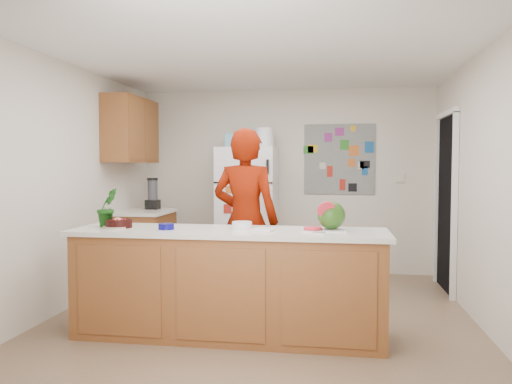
% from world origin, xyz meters
% --- Properties ---
extents(floor, '(4.00, 4.50, 0.02)m').
position_xyz_m(floor, '(0.00, 0.00, -0.01)').
color(floor, brown).
rests_on(floor, ground).
extents(wall_back, '(4.00, 0.02, 2.50)m').
position_xyz_m(wall_back, '(0.00, 2.26, 1.25)').
color(wall_back, beige).
rests_on(wall_back, ground).
extents(wall_left, '(0.02, 4.50, 2.50)m').
position_xyz_m(wall_left, '(-2.01, 0.00, 1.25)').
color(wall_left, beige).
rests_on(wall_left, ground).
extents(wall_right, '(0.02, 4.50, 2.50)m').
position_xyz_m(wall_right, '(2.01, 0.00, 1.25)').
color(wall_right, beige).
rests_on(wall_right, ground).
extents(ceiling, '(4.00, 4.50, 0.02)m').
position_xyz_m(ceiling, '(0.00, 0.00, 2.51)').
color(ceiling, white).
rests_on(ceiling, wall_back).
extents(doorway, '(0.03, 0.85, 2.04)m').
position_xyz_m(doorway, '(1.99, 1.45, 1.02)').
color(doorway, black).
rests_on(doorway, ground).
extents(peninsula_base, '(2.60, 0.62, 0.88)m').
position_xyz_m(peninsula_base, '(-0.20, -0.50, 0.44)').
color(peninsula_base, brown).
rests_on(peninsula_base, floor).
extents(peninsula_top, '(2.68, 0.70, 0.04)m').
position_xyz_m(peninsula_top, '(-0.20, -0.50, 0.90)').
color(peninsula_top, silver).
rests_on(peninsula_top, peninsula_base).
extents(side_counter_base, '(0.60, 0.80, 0.86)m').
position_xyz_m(side_counter_base, '(-1.69, 1.35, 0.43)').
color(side_counter_base, brown).
rests_on(side_counter_base, floor).
extents(side_counter_top, '(0.64, 0.84, 0.04)m').
position_xyz_m(side_counter_top, '(-1.69, 1.35, 0.88)').
color(side_counter_top, silver).
rests_on(side_counter_top, side_counter_base).
extents(upper_cabinets, '(0.35, 1.00, 0.80)m').
position_xyz_m(upper_cabinets, '(-1.82, 1.30, 1.90)').
color(upper_cabinets, brown).
rests_on(upper_cabinets, wall_left).
extents(refrigerator, '(0.75, 0.70, 1.70)m').
position_xyz_m(refrigerator, '(-0.45, 1.88, 0.85)').
color(refrigerator, silver).
rests_on(refrigerator, floor).
extents(fridge_top_bin, '(0.35, 0.28, 0.18)m').
position_xyz_m(fridge_top_bin, '(-0.55, 1.88, 1.79)').
color(fridge_top_bin, '#5999B2').
rests_on(fridge_top_bin, refrigerator).
extents(photo_collage, '(0.95, 0.01, 0.95)m').
position_xyz_m(photo_collage, '(0.75, 2.24, 1.55)').
color(photo_collage, slate).
rests_on(photo_collage, wall_back).
extents(person, '(0.72, 0.53, 1.83)m').
position_xyz_m(person, '(-0.18, 0.21, 0.91)').
color(person, '#6A1101').
rests_on(person, floor).
extents(blender_appliance, '(0.13, 0.13, 0.38)m').
position_xyz_m(blender_appliance, '(-1.64, 1.54, 1.09)').
color(blender_appliance, black).
rests_on(blender_appliance, side_counter_top).
extents(cutting_board, '(0.38, 0.29, 0.01)m').
position_xyz_m(cutting_board, '(0.60, -0.45, 0.93)').
color(cutting_board, white).
rests_on(cutting_board, peninsula_top).
extents(watermelon, '(0.23, 0.23, 0.23)m').
position_xyz_m(watermelon, '(0.66, -0.43, 1.05)').
color(watermelon, '#32611C').
rests_on(watermelon, cutting_board).
extents(watermelon_slice, '(0.15, 0.15, 0.02)m').
position_xyz_m(watermelon_slice, '(0.51, -0.50, 0.94)').
color(watermelon_slice, red).
rests_on(watermelon_slice, cutting_board).
extents(cherry_bowl, '(0.30, 0.30, 0.07)m').
position_xyz_m(cherry_bowl, '(-1.17, -0.52, 0.96)').
color(cherry_bowl, black).
rests_on(cherry_bowl, peninsula_top).
extents(white_bowl, '(0.21, 0.21, 0.06)m').
position_xyz_m(white_bowl, '(-0.10, -0.42, 0.95)').
color(white_bowl, silver).
rests_on(white_bowl, peninsula_top).
extents(cobalt_bowl, '(0.18, 0.18, 0.05)m').
position_xyz_m(cobalt_bowl, '(-0.73, -0.57, 0.95)').
color(cobalt_bowl, '#09065E').
rests_on(cobalt_bowl, peninsula_top).
extents(plate, '(0.29, 0.29, 0.02)m').
position_xyz_m(plate, '(-1.19, -0.52, 0.93)').
color(plate, beige).
rests_on(plate, peninsula_top).
extents(paper_towel, '(0.20, 0.19, 0.02)m').
position_xyz_m(paper_towel, '(0.11, -0.52, 0.93)').
color(paper_towel, white).
rests_on(paper_towel, peninsula_top).
extents(keys, '(0.10, 0.06, 0.01)m').
position_xyz_m(keys, '(0.56, -0.64, 0.93)').
color(keys, gray).
rests_on(keys, peninsula_top).
extents(potted_plant, '(0.23, 0.24, 0.34)m').
position_xyz_m(potted_plant, '(-1.31, -0.45, 1.09)').
color(potted_plant, '#0C3F0D').
rests_on(potted_plant, peninsula_top).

